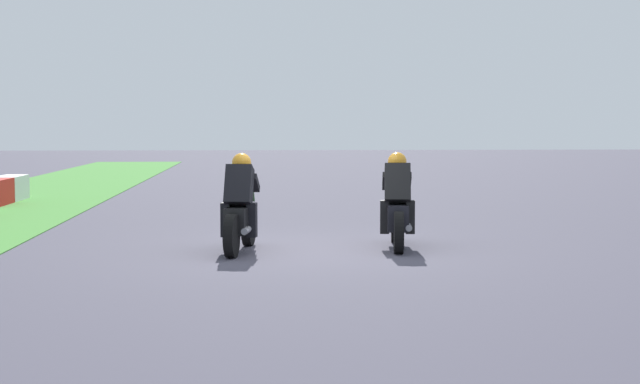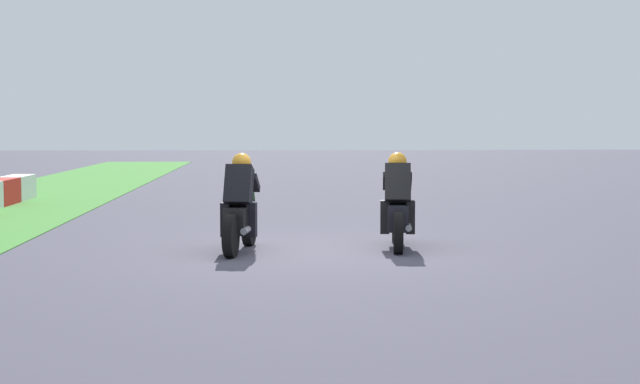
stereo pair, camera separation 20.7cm
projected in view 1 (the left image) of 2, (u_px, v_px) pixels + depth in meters
name	position (u px, v px, depth m)	size (l,w,h in m)	color
ground_plane	(314.00, 250.00, 14.56)	(120.00, 120.00, 0.00)	#464351
rider_lane_a	(397.00, 208.00, 14.82)	(2.04, 0.58, 1.51)	black
rider_lane_b	(240.00, 211.00, 14.37)	(2.03, 0.61, 1.51)	black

